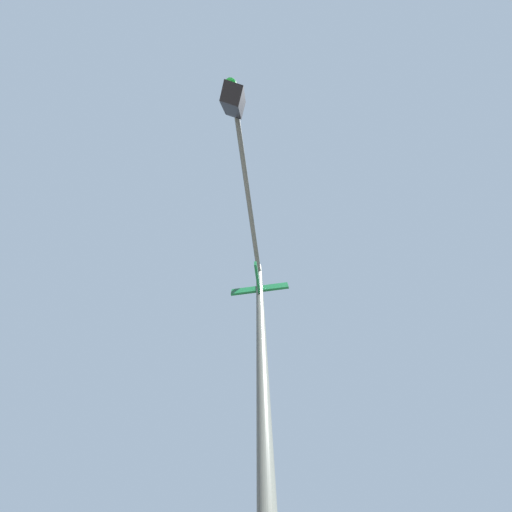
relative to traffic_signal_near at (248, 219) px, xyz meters
name	(u,v)px	position (x,y,z in m)	size (l,w,h in m)	color
traffic_signal_near	(248,219)	(0.00, 0.00, 0.00)	(1.85, 3.50, 6.42)	#474C47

